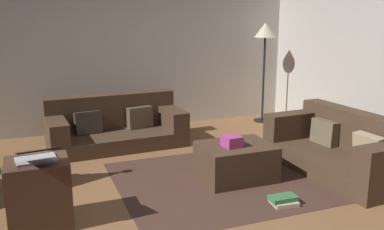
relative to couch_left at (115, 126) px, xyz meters
name	(u,v)px	position (x,y,z in m)	size (l,w,h in m)	color
ground_plane	(167,211)	(0.03, -2.25, -0.26)	(6.40, 6.40, 0.00)	brown
rear_partition	(103,47)	(0.03, 0.89, 1.04)	(6.40, 0.12, 2.60)	beige
couch_left	(115,126)	(0.00, 0.00, 0.00)	(1.87, 0.93, 0.69)	#473323
couch_right	(343,149)	(2.27, -1.98, 0.01)	(0.97, 1.80, 0.68)	#473323
ottoman	(236,162)	(1.00, -1.75, -0.06)	(0.78, 0.62, 0.40)	#473323
gift_box	(232,141)	(0.92, -1.79, 0.19)	(0.18, 0.20, 0.12)	#B23F8C
tv_remote	(228,141)	(0.95, -1.63, 0.15)	(0.05, 0.16, 0.02)	black
side_table	(39,193)	(-1.07, -2.10, 0.04)	(0.52, 0.44, 0.59)	#4C3323
laptop	(37,156)	(-1.06, -2.15, 0.39)	(0.36, 0.40, 0.17)	silver
book_stack	(283,200)	(1.13, -2.52, -0.22)	(0.27, 0.23, 0.09)	beige
corner_lamp	(265,38)	(2.60, 0.42, 1.15)	(0.36, 0.36, 1.65)	black
area_rug	(235,178)	(1.00, -1.75, -0.26)	(2.60, 2.00, 0.01)	#492F26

